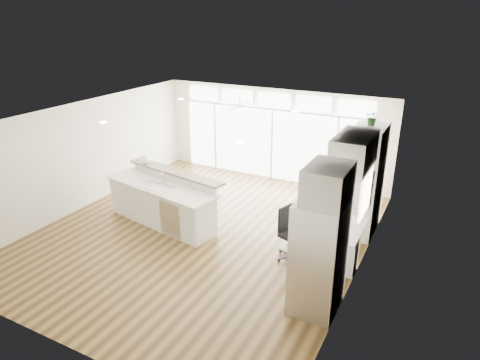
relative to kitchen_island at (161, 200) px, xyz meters
The scene contains 24 objects.
floor 1.28m from the kitchen_island, ahead, with size 7.00×8.00×0.02m, color #463015.
ceiling 2.38m from the kitchen_island, ahead, with size 7.00×8.00×0.02m, color white.
wall_back 4.25m from the kitchen_island, 74.42° to the left, with size 7.00×0.04×2.70m, color beige.
wall_front 4.20m from the kitchen_island, 74.20° to the right, with size 7.00×0.04×2.70m, color beige.
wall_left 2.49m from the kitchen_island, behind, with size 0.04×8.00×2.70m, color beige.
wall_right 4.68m from the kitchen_island, ahead, with size 0.04×8.00×2.70m, color beige.
glass_wall 4.15m from the kitchen_island, 74.19° to the left, with size 5.80×0.06×2.08m, color white.
transom_row 4.49m from the kitchen_island, 74.19° to the left, with size 5.90×0.06×0.40m, color white.
desk_window 4.69m from the kitchen_island, ahead, with size 0.04×0.85×0.85m, color white.
ceiling_fan 3.45m from the kitchen_island, 77.57° to the left, with size 1.16×1.16×0.32m, color silver.
recessed_lights 2.38m from the kitchen_island, 11.51° to the left, with size 3.40×3.00×0.02m, color white.
oven_cabinet 4.71m from the kitchen_island, 23.07° to the left, with size 0.64×1.20×2.50m, color white.
desk_nook 4.27m from the kitchen_island, ahead, with size 0.72×1.30×0.76m, color white.
upper_cabinets 4.65m from the kitchen_island, ahead, with size 0.64×1.30×0.64m, color white.
refrigerator 4.45m from the kitchen_island, 17.33° to the right, with size 0.76×0.90×2.00m, color silver.
fridge_cabinet 4.80m from the kitchen_island, 17.10° to the right, with size 0.64×0.90×0.60m, color white.
framed_photos 4.75m from the kitchen_island, 11.69° to the left, with size 0.06×0.22×0.80m, color black.
kitchen_island is the anchor object (origin of this frame).
rug 3.62m from the kitchen_island, ahead, with size 0.85×0.61×0.01m, color #381A11.
office_chair 3.33m from the kitchen_island, ahead, with size 0.58×0.53×1.11m, color black.
fishbowl 1.25m from the kitchen_island, 146.82° to the left, with size 0.23×0.23×0.23m, color white.
monitor 4.20m from the kitchen_island, ahead, with size 0.09×0.51×0.43m, color black.
keyboard 4.02m from the kitchen_island, ahead, with size 0.11×0.30×0.01m, color silver.
potted_plant 5.09m from the kitchen_island, 23.07° to the left, with size 0.30×0.33×0.26m, color #285323.
Camera 1 is at (4.75, -7.32, 4.77)m, focal length 32.00 mm.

